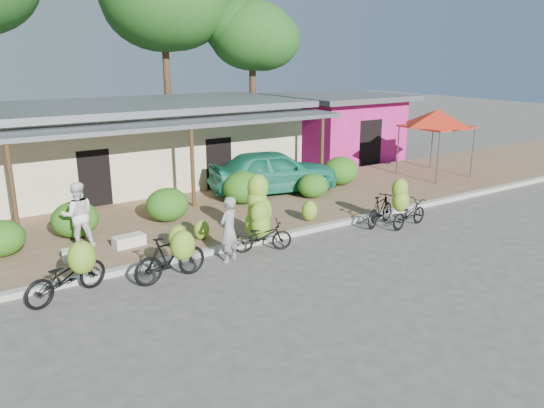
{
  "coord_description": "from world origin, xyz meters",
  "views": [
    {
      "loc": [
        -7.41,
        -10.18,
        5.22
      ],
      "look_at": [
        0.36,
        1.71,
        1.2
      ],
      "focal_mm": 35.0,
      "sensor_mm": 36.0,
      "label": 1
    }
  ],
  "objects": [
    {
      "name": "bike_far_left",
      "position": [
        -5.28,
        1.25,
        0.6
      ],
      "size": [
        2.12,
        1.55,
        1.48
      ],
      "rotation": [
        0.0,
        0.0,
        1.95
      ],
      "color": "black",
      "rests_on": "ground"
    },
    {
      "name": "ground",
      "position": [
        0.0,
        0.0,
        0.0
      ],
      "size": [
        100.0,
        100.0,
        0.0
      ],
      "primitive_type": "plane",
      "color": "#4E4B48",
      "rests_on": "ground"
    },
    {
      "name": "curb",
      "position": [
        0.0,
        2.0,
        0.07
      ],
      "size": [
        60.0,
        0.25,
        0.15
      ],
      "primitive_type": "cube",
      "color": "#A8A399",
      "rests_on": "ground"
    },
    {
      "name": "hedge_1",
      "position": [
        -4.2,
        5.09,
        0.64
      ],
      "size": [
        1.34,
        1.21,
        1.05
      ],
      "primitive_type": "ellipsoid",
      "color": "#175012",
      "rests_on": "sidewalk"
    },
    {
      "name": "bike_center",
      "position": [
        -0.04,
        1.71,
        0.82
      ],
      "size": [
        1.73,
        1.37,
        2.05
      ],
      "rotation": [
        0.0,
        0.0,
        1.23
      ],
      "color": "black",
      "rests_on": "ground"
    },
    {
      "name": "hedge_5",
      "position": [
        6.34,
        5.81,
        0.69
      ],
      "size": [
        1.46,
        1.32,
        1.14
      ],
      "primitive_type": "ellipsoid",
      "color": "#175012",
      "rests_on": "sidewalk"
    },
    {
      "name": "tree_near_right",
      "position": [
        7.31,
        14.61,
        6.25
      ],
      "size": [
        4.61,
        4.44,
        7.97
      ],
      "color": "#4F3A1F",
      "rests_on": "ground"
    },
    {
      "name": "loose_banana_b",
      "position": [
        -1.26,
        2.89,
        0.41
      ],
      "size": [
        0.46,
        0.39,
        0.58
      ],
      "primitive_type": "ellipsoid",
      "color": "#88A429",
      "rests_on": "sidewalk"
    },
    {
      "name": "bike_left",
      "position": [
        -3.0,
        0.88,
        0.64
      ],
      "size": [
        1.91,
        1.24,
        1.43
      ],
      "rotation": [
        0.0,
        0.0,
        1.67
      ],
      "color": "black",
      "rests_on": "ground"
    },
    {
      "name": "bike_right",
      "position": [
        4.26,
        1.14,
        0.68
      ],
      "size": [
        1.72,
        1.35,
        1.61
      ],
      "rotation": [
        0.0,
        0.0,
        1.92
      ],
      "color": "black",
      "rests_on": "ground"
    },
    {
      "name": "hedge_3",
      "position": [
        1.67,
        5.56,
        0.69
      ],
      "size": [
        1.47,
        1.33,
        1.15
      ],
      "primitive_type": "ellipsoid",
      "color": "#175012",
      "rests_on": "sidewalk"
    },
    {
      "name": "bystander",
      "position": [
        -4.31,
        4.2,
        1.03
      ],
      "size": [
        0.99,
        0.83,
        1.82
      ],
      "primitive_type": "imported",
      "rotation": [
        0.0,
        0.0,
        2.96
      ],
      "color": "white",
      "rests_on": "sidewalk"
    },
    {
      "name": "hedge_4",
      "position": [
        4.19,
        4.81,
        0.57
      ],
      "size": [
        1.15,
        1.03,
        0.9
      ],
      "primitive_type": "ellipsoid",
      "color": "#175012",
      "rests_on": "sidewalk"
    },
    {
      "name": "shop_main",
      "position": [
        0.0,
        10.93,
        1.72
      ],
      "size": [
        13.0,
        8.5,
        3.35
      ],
      "color": "beige",
      "rests_on": "ground"
    },
    {
      "name": "shop_pink",
      "position": [
        10.5,
        10.99,
        1.67
      ],
      "size": [
        6.0,
        6.0,
        3.25
      ],
      "color": "#D02091",
      "rests_on": "ground"
    },
    {
      "name": "vendor",
      "position": [
        -1.26,
        1.28,
        0.87
      ],
      "size": [
        0.76,
        0.66,
        1.74
      ],
      "primitive_type": "imported",
      "rotation": [
        0.0,
        0.0,
        3.62
      ],
      "color": "gray",
      "rests_on": "ground"
    },
    {
      "name": "tree_center_right",
      "position": [
        3.31,
        16.61,
        7.84
      ],
      "size": [
        6.13,
        6.08,
        10.17
      ],
      "color": "#4F3A1F",
      "rests_on": "ground"
    },
    {
      "name": "teal_van",
      "position": [
        3.41,
        6.25,
        0.95
      ],
      "size": [
        5.17,
        2.9,
        1.66
      ],
      "primitive_type": "imported",
      "rotation": [
        0.0,
        0.0,
        1.37
      ],
      "color": "#1B7D5E",
      "rests_on": "sidewalk"
    },
    {
      "name": "loose_banana_a",
      "position": [
        -2.12,
        2.56,
        0.46
      ],
      "size": [
        0.54,
        0.46,
        0.68
      ],
      "primitive_type": "ellipsoid",
      "color": "#88A429",
      "rests_on": "sidewalk"
    },
    {
      "name": "loose_banana_c",
      "position": [
        2.38,
        2.62,
        0.45
      ],
      "size": [
        0.53,
        0.45,
        0.66
      ],
      "primitive_type": "ellipsoid",
      "color": "#88A429",
      "rests_on": "sidewalk"
    },
    {
      "name": "sack_near",
      "position": [
        -3.18,
        3.5,
        0.27
      ],
      "size": [
        0.88,
        0.47,
        0.3
      ],
      "primitive_type": "cube",
      "rotation": [
        0.0,
        0.0,
        0.09
      ],
      "color": "beige",
      "rests_on": "sidewalk"
    },
    {
      "name": "hedge_0",
      "position": [
        -6.2,
        4.6,
        0.6
      ],
      "size": [
        1.22,
        1.1,
        0.95
      ],
      "primitive_type": "ellipsoid",
      "color": "#175012",
      "rests_on": "sidewalk"
    },
    {
      "name": "sidewalk",
      "position": [
        0.0,
        5.0,
        0.06
      ],
      "size": [
        60.0,
        6.0,
        0.12
      ],
      "primitive_type": "cube",
      "color": "#916D4E",
      "rests_on": "ground"
    },
    {
      "name": "hedge_2",
      "position": [
        -1.38,
        5.08,
        0.65
      ],
      "size": [
        1.36,
        1.22,
        1.06
      ],
      "primitive_type": "ellipsoid",
      "color": "#175012",
      "rests_on": "sidewalk"
    },
    {
      "name": "bike_far_right",
      "position": [
        4.82,
        0.71,
        0.43
      ],
      "size": [
        1.71,
        0.82,
        0.86
      ],
      "rotation": [
        0.0,
        0.0,
        1.73
      ],
      "color": "black",
      "rests_on": "ground"
    },
    {
      "name": "red_canopy",
      "position": [
        10.86,
        4.91,
        2.61
      ],
      "size": [
        3.5,
        3.5,
        2.86
      ],
      "color": "#59595E",
      "rests_on": "sidewalk"
    },
    {
      "name": "sack_far",
      "position": [
        -4.62,
        3.26,
        0.26
      ],
      "size": [
        0.79,
        0.47,
        0.28
      ],
      "primitive_type": "cube",
      "rotation": [
        0.0,
        0.0,
        -0.12
      ],
      "color": "beige",
      "rests_on": "sidewalk"
    }
  ]
}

